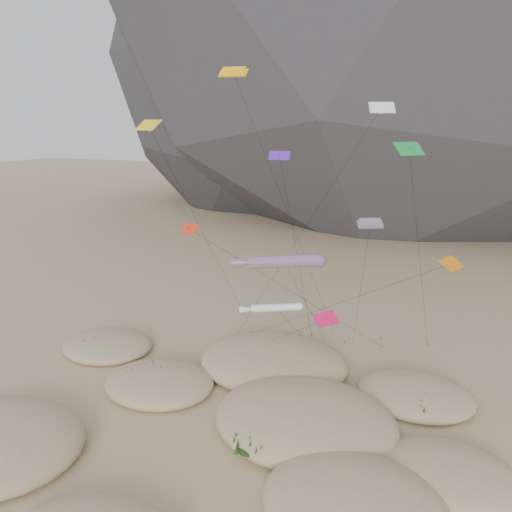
% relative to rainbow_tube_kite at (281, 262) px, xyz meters
% --- Properties ---
extents(ground, '(500.00, 500.00, 0.00)m').
position_rel_rainbow_tube_kite_xyz_m(ground, '(-0.52, -11.52, -12.61)').
color(ground, '#CCB789').
rests_on(ground, ground).
extents(dunes, '(46.33, 38.30, 3.86)m').
position_rel_rainbow_tube_kite_xyz_m(dunes, '(-1.63, -7.67, -11.90)').
color(dunes, '#CCB789').
rests_on(dunes, ground).
extents(dune_grass, '(41.13, 30.21, 1.58)m').
position_rel_rainbow_tube_kite_xyz_m(dune_grass, '(-1.29, -8.47, -11.77)').
color(dune_grass, black).
rests_on(dune_grass, ground).
extents(kite_stakes, '(21.61, 7.20, 0.30)m').
position_rel_rainbow_tube_kite_xyz_m(kite_stakes, '(1.55, 11.67, -12.46)').
color(kite_stakes, '#3F2D1E').
rests_on(kite_stakes, ground).
extents(rainbow_tube_kite, '(8.66, 11.24, 13.57)m').
position_rel_rainbow_tube_kite_xyz_m(rainbow_tube_kite, '(0.00, 0.00, 0.00)').
color(rainbow_tube_kite, '#EB5818').
rests_on(rainbow_tube_kite, ground).
extents(white_tube_kite, '(5.65, 12.64, 9.10)m').
position_rel_rainbow_tube_kite_xyz_m(white_tube_kite, '(-0.30, -1.23, -4.09)').
color(white_tube_kite, silver).
rests_on(white_tube_kite, ground).
extents(orange_parafoil, '(8.98, 12.93, 29.66)m').
position_rel_rainbow_tube_kite_xyz_m(orange_parafoil, '(-5.14, 1.90, 16.16)').
color(orange_parafoil, '#FFB90D').
rests_on(orange_parafoil, ground).
extents(multi_parafoil, '(4.20, 13.97, 17.29)m').
position_rel_rainbow_tube_kite_xyz_m(multi_parafoil, '(7.87, -0.60, 4.03)').
color(multi_parafoil, '#F6193B').
rests_on(multi_parafoil, ground).
extents(delta_kites, '(29.07, 23.18, 26.38)m').
position_rel_rainbow_tube_kite_xyz_m(delta_kites, '(1.94, -0.70, 6.54)').
color(delta_kites, '#5521C4').
rests_on(delta_kites, ground).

